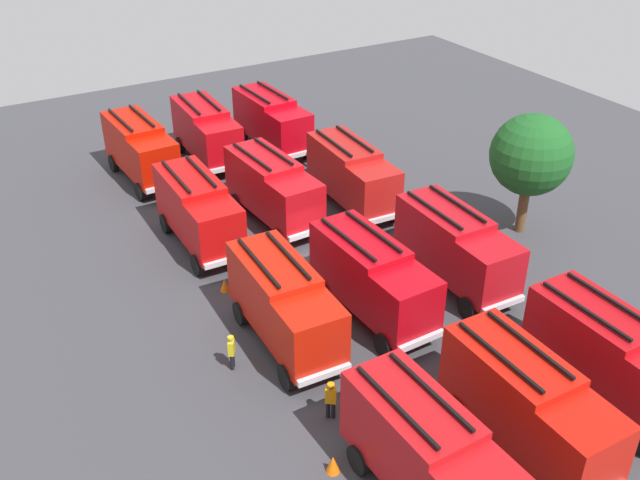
% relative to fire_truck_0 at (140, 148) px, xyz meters
% --- Properties ---
extents(ground_plane, '(65.97, 65.97, 0.00)m').
position_rel_fire_truck_0_xyz_m(ground_plane, '(14.35, 4.68, -2.15)').
color(ground_plane, '#38383D').
extents(fire_truck_0, '(7.30, 3.01, 3.88)m').
position_rel_fire_truck_0_xyz_m(fire_truck_0, '(0.00, 0.00, 0.00)').
color(fire_truck_0, '#B51104').
rests_on(fire_truck_0, ground).
extents(fire_truck_1, '(7.24, 2.85, 3.88)m').
position_rel_fire_truck_0_xyz_m(fire_truck_1, '(9.48, 0.06, 0.00)').
color(fire_truck_1, '#B90C0B').
rests_on(fire_truck_1, ground).
extents(fire_truck_2, '(7.30, 3.01, 3.88)m').
position_rel_fire_truck_0_xyz_m(fire_truck_2, '(19.25, 0.07, 0.00)').
color(fire_truck_2, '#B91608').
rests_on(fire_truck_2, ground).
extents(fire_truck_3, '(7.25, 2.87, 3.88)m').
position_rel_fire_truck_0_xyz_m(fire_truck_3, '(29.18, 0.20, 0.00)').
color(fire_truck_3, '#AE1014').
rests_on(fire_truck_3, ground).
extents(fire_truck_4, '(7.29, 2.99, 3.88)m').
position_rel_fire_truck_0_xyz_m(fire_truck_4, '(-0.55, 4.66, 0.00)').
color(fire_truck_4, '#B40910').
rests_on(fire_truck_4, ground).
extents(fire_truck_5, '(7.32, 3.06, 3.88)m').
position_rel_fire_truck_0_xyz_m(fire_truck_5, '(9.12, 4.66, 0.00)').
color(fire_truck_5, red).
rests_on(fire_truck_5, ground).
extents(fire_truck_6, '(7.27, 2.92, 3.88)m').
position_rel_fire_truck_0_xyz_m(fire_truck_6, '(19.47, 4.45, 0.00)').
color(fire_truck_6, '#B00710').
rests_on(fire_truck_6, ground).
extents(fire_truck_7, '(7.23, 2.82, 3.88)m').
position_rel_fire_truck_0_xyz_m(fire_truck_7, '(29.00, 4.72, 0.00)').
color(fire_truck_7, '#B61209').
rests_on(fire_truck_7, ground).
extents(fire_truck_8, '(7.28, 2.95, 3.88)m').
position_rel_fire_truck_0_xyz_m(fire_truck_8, '(-0.18, 9.30, 0.00)').
color(fire_truck_8, '#B40511').
rests_on(fire_truck_8, ground).
extents(fire_truck_9, '(7.31, 3.05, 3.88)m').
position_rel_fire_truck_0_xyz_m(fire_truck_9, '(9.82, 9.48, 0.00)').
color(fire_truck_9, '#A91614').
rests_on(fire_truck_9, ground).
extents(fire_truck_10, '(7.25, 2.88, 3.88)m').
position_rel_fire_truck_0_xyz_m(fire_truck_10, '(19.24, 9.45, 0.00)').
color(fire_truck_10, '#AC0D16').
rests_on(fire_truck_10, ground).
extents(fire_truck_11, '(7.20, 2.75, 3.88)m').
position_rel_fire_truck_0_xyz_m(fire_truck_11, '(28.61, 9.43, 0.00)').
color(fire_truck_11, '#A90B11').
rests_on(fire_truck_11, ground).
extents(firefighter_0, '(0.46, 0.32, 1.84)m').
position_rel_fire_truck_0_xyz_m(firefighter_0, '(4.24, 10.15, -1.11)').
color(firefighter_0, black).
rests_on(firefighter_0, ground).
extents(firefighter_1, '(0.44, 0.48, 1.70)m').
position_rel_fire_truck_0_xyz_m(firefighter_1, '(24.20, -0.57, -1.20)').
color(firefighter_1, black).
rests_on(firefighter_1, ground).
extents(firefighter_2, '(0.48, 0.43, 1.64)m').
position_rel_fire_truck_0_xyz_m(firefighter_2, '(19.62, -2.64, -1.24)').
color(firefighter_2, black).
rests_on(firefighter_2, ground).
extents(firefighter_4, '(0.30, 0.45, 1.62)m').
position_rel_fire_truck_0_xyz_m(firefighter_4, '(5.48, 10.35, -1.25)').
color(firefighter_4, black).
rests_on(firefighter_4, ground).
extents(tree_0, '(4.40, 4.40, 6.82)m').
position_rel_fire_truck_0_xyz_m(tree_0, '(17.00, 16.09, 2.43)').
color(tree_0, brown).
rests_on(tree_0, ground).
extents(traffic_cone_0, '(0.47, 0.47, 0.68)m').
position_rel_fire_truck_0_xyz_m(traffic_cone_0, '(14.19, -0.61, -1.81)').
color(traffic_cone_0, '#F2600C').
rests_on(traffic_cone_0, ground).
extents(traffic_cone_1, '(0.51, 0.51, 0.73)m').
position_rel_fire_truck_0_xyz_m(traffic_cone_1, '(26.53, -1.87, -1.79)').
color(traffic_cone_1, '#F2600C').
rests_on(traffic_cone_1, ground).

